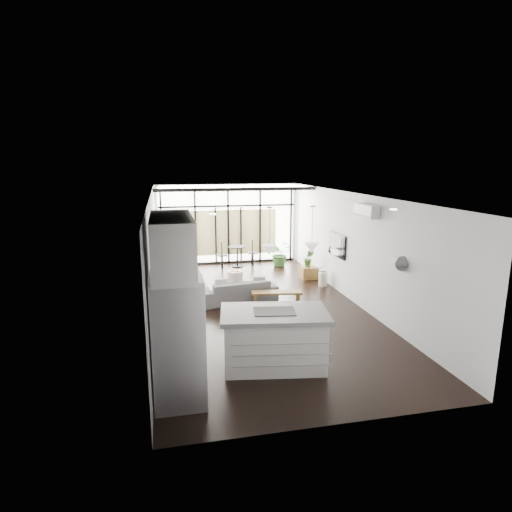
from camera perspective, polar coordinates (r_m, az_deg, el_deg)
name	(u,v)px	position (r m, az deg, el deg)	size (l,w,h in m)	color
floor	(259,307)	(10.77, 0.34, -6.84)	(5.00, 10.00, 0.00)	black
ceiling	(259,195)	(10.20, 0.36, 8.18)	(5.00, 10.00, 0.00)	white
wall_left	(153,257)	(10.16, -13.54, -0.18)	(0.02, 10.00, 2.80)	silver
wall_right	(354,248)	(11.20, 12.93, 1.01)	(0.02, 10.00, 2.80)	silver
wall_back	(228,224)	(15.24, -3.78, 4.29)	(5.00, 0.02, 2.80)	silver
wall_front	(342,330)	(5.82, 11.36, -9.63)	(5.00, 0.02, 2.80)	silver
glazing	(228,224)	(15.12, -3.71, 4.23)	(5.00, 0.20, 2.80)	black
skylight	(232,187)	(14.12, -3.24, 9.24)	(4.70, 1.90, 0.06)	white
neighbour_building	(228,232)	(15.24, -3.74, 3.15)	(3.50, 0.02, 1.60)	beige
island	(274,339)	(7.68, 2.44, -10.99)	(1.86, 1.11, 1.02)	white
cooktop	(274,311)	(7.49, 2.47, -7.37)	(0.72, 0.48, 0.01)	black
fridge	(178,339)	(6.60, -10.35, -10.82)	(0.76, 0.95, 1.96)	#AAABB0
appliance_column	(174,310)	(7.28, -10.93, -7.14)	(0.59, 0.62, 2.30)	white
upper_cabinets	(172,244)	(6.53, -11.13, 1.52)	(0.62, 1.75, 0.86)	white
pendant_left	(269,250)	(7.65, 1.78, 0.82)	(0.26, 0.26, 0.18)	white
pendant_right	(312,248)	(7.88, 7.43, 1.07)	(0.26, 0.26, 0.18)	white
sofa	(239,287)	(11.12, -2.31, -4.16)	(1.96, 0.57, 0.77)	#49494B
console_bench	(277,299)	(10.75, 2.77, -5.77)	(1.25, 0.31, 0.40)	brown
pouf	(235,277)	(12.81, -2.80, -2.83)	(0.46, 0.46, 0.37)	beige
crate	(308,272)	(13.44, 7.01, -2.19)	(0.48, 0.48, 0.37)	brown
plant_tall	(280,256)	(14.90, 3.20, -0.04)	(0.78, 0.87, 0.68)	#326029
plant_crate	(309,263)	(13.36, 7.04, -0.92)	(0.30, 0.55, 0.25)	#326029
milk_can	(323,278)	(12.65, 8.92, -2.88)	(0.25, 0.25, 0.49)	silver
bistro_set	(237,256)	(14.77, -2.50, 0.02)	(1.58, 0.63, 0.76)	black
tv	(337,245)	(12.10, 10.74, 1.47)	(0.05, 1.10, 0.65)	black
ac_unit	(366,211)	(10.28, 14.50, 5.86)	(0.22, 0.90, 0.30)	silver
framed_art	(154,256)	(9.64, -13.46, 0.06)	(0.04, 0.70, 0.90)	black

